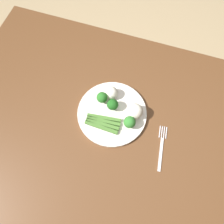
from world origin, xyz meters
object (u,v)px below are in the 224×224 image
Objects in this scene: asparagus_bundle at (103,123)px; plate at (112,113)px; broccoli_near_center at (113,105)px; fork at (161,147)px; cauliflower_left at (111,93)px; cauliflower_near_fork at (135,111)px; broccoli_right at (102,98)px; broccoli_outer_edge at (130,122)px; dining_table at (119,138)px.

plate is at bearing 66.64° from asparagus_bundle.
fork is (0.21, -0.09, -0.04)m from broccoli_near_center.
cauliflower_left is at bearing 109.87° from plate.
plate is 0.22m from fork.
cauliflower_near_fork is 0.35× the size of fork.
broccoli_near_center is (0.01, 0.07, 0.02)m from asparagus_bundle.
broccoli_right is at bearing 173.62° from cauliflower_near_fork.
broccoli_near_center is at bearing 74.95° from asparagus_bundle.
fork is at bearing -34.62° from cauliflower_near_fork.
asparagus_bundle is at bearing -110.25° from plate.
broccoli_right is at bearing 153.54° from broccoli_outer_edge.
cauliflower_near_fork is at bearing 32.14° from asparagus_bundle.
plate reaches higher than dining_table.
broccoli_near_center reaches higher than broccoli_right.
fork is (0.23, -0.02, -0.02)m from asparagus_bundle.
cauliflower_left is 0.27m from fork.
broccoli_near_center is 0.23m from fork.
cauliflower_left is at bearing 113.05° from broccoli_near_center.
cauliflower_near_fork is at bearing 63.61° from dining_table.
cauliflower_near_fork is at bearing 0.47° from broccoli_near_center.
broccoli_outer_edge reaches higher than dining_table.
plate is 0.07m from broccoli_right.
cauliflower_near_fork is (0.09, 0.00, -0.00)m from broccoli_near_center.
broccoli_right is at bearing -129.04° from cauliflower_left.
broccoli_near_center is at bearing -179.53° from cauliflower_near_fork.
broccoli_right is at bearing 145.38° from plate.
cauliflower_near_fork reaches higher than broccoli_right.
dining_table is 24.91× the size of broccoli_outer_edge.
cauliflower_left is 0.29× the size of fork.
dining_table is 27.65× the size of cauliflower_left.
fork is at bearing -22.29° from broccoli_near_center.
broccoli_near_center is at bearing 149.24° from broccoli_outer_edge.
cauliflower_left is at bearing 50.96° from broccoli_right.
asparagus_bundle is 0.09m from broccoli_right.
cauliflower_near_fork is (0.10, 0.07, 0.02)m from asparagus_bundle.
asparagus_bundle is 2.69× the size of cauliflower_left.
cauliflower_near_fork is at bearing -23.93° from cauliflower_left.
dining_table is 0.21m from cauliflower_left.
dining_table is at bearing -139.63° from broccoli_outer_edge.
broccoli_near_center is at bearing 101.50° from plate.
asparagus_bundle is at bearing -69.79° from broccoli_right.
asparagus_bundle reaches higher than plate.
plate is 4.91× the size of broccoli_outer_edge.
broccoli_outer_edge is at bearing -43.70° from cauliflower_left.
cauliflower_near_fork reaches higher than broccoli_near_center.
broccoli_right is 0.04m from cauliflower_left.
broccoli_right reaches higher than fork.
broccoli_outer_edge is 0.14m from cauliflower_left.
plate is at bearing -166.22° from cauliflower_near_fork.
dining_table is 0.20m from fork.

